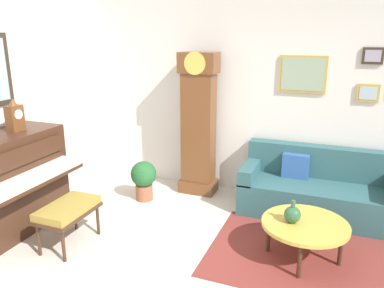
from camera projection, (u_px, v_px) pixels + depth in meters
The scene contains 11 objects.
ground_plane at pixel (181, 286), 3.61m from camera, with size 6.40×6.00×0.10m, color beige.
wall_back at pixel (247, 97), 5.34m from camera, with size 5.30×0.13×2.80m.
area_rug at pixel (310, 258), 3.97m from camera, with size 2.10×1.50×0.01m, color maroon.
piano at pixel (6, 185), 4.35m from camera, with size 0.87×1.44×1.17m.
piano_bench at pixel (68, 211), 4.13m from camera, with size 0.42×0.70×0.48m.
grandfather_clock at pixel (198, 128), 5.39m from camera, with size 0.52×0.34×2.03m.
couch at pixel (317, 190), 4.90m from camera, with size 1.90×0.80×0.84m.
coffee_table at pixel (305, 225), 3.87m from camera, with size 0.88×0.88×0.41m.
mantel_clock at pixel (15, 116), 4.36m from camera, with size 0.13×0.18×0.38m.
green_jug at pixel (292, 214), 3.85m from camera, with size 0.17×0.17×0.24m.
potted_plant at pixel (144, 178), 5.29m from camera, with size 0.36×0.36×0.56m.
Camera 1 is at (1.22, -2.83, 2.26)m, focal length 35.55 mm.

